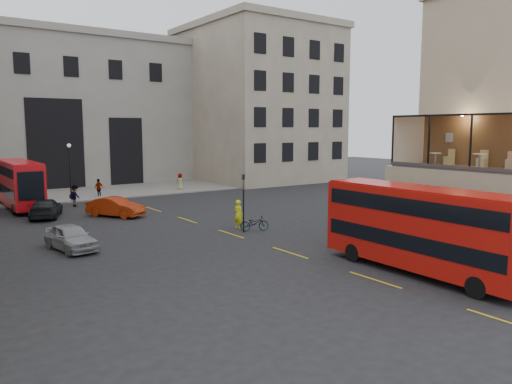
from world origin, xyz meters
TOP-DOWN VIEW (x-y plane):
  - ground at (0.00, 0.00)m, footprint 140.00×140.00m
  - host_frontage at (6.50, 0.00)m, footprint 3.00×11.00m
  - cafe_floor at (6.50, 0.00)m, footprint 3.00×10.00m
  - gateway at (-5.00, 47.99)m, footprint 35.00×10.60m
  - building_right at (20.00, 39.97)m, footprint 16.60×18.60m
  - pavement_far at (-6.00, 38.00)m, footprint 40.00×12.00m
  - traffic_light_near at (-1.00, 12.00)m, footprint 0.16×0.20m
  - street_lamp_b at (-6.00, 34.00)m, footprint 0.36×0.36m
  - bus_near at (0.50, -0.49)m, footprint 2.53×10.18m
  - bus_far at (-10.97, 31.30)m, footprint 2.40×10.10m
  - car_a at (-11.53, 13.61)m, footprint 2.32×4.45m
  - car_b at (-5.78, 22.53)m, footprint 3.79×4.68m
  - car_c at (-10.23, 25.26)m, footprint 3.59×5.28m
  - bicycle at (-0.14, 11.99)m, footprint 2.02×1.27m
  - cyclist at (-0.64, 13.15)m, footprint 0.63×0.81m
  - pedestrian_b at (-6.92, 29.37)m, footprint 1.36×1.34m
  - pedestrian_c at (-3.30, 34.14)m, footprint 1.16×0.87m
  - pedestrian_d at (5.72, 34.40)m, footprint 1.09×1.05m
  - cafe_table_mid at (5.63, -0.15)m, footprint 0.68×0.68m
  - cafe_table_far at (5.57, 2.44)m, footprint 0.63×0.63m
  - cafe_chair_b at (7.53, -0.82)m, footprint 0.56×0.56m
  - cafe_chair_c at (7.40, 0.72)m, footprint 0.50×0.50m
  - cafe_chair_d at (7.58, 2.89)m, footprint 0.49×0.49m

SIDE VIEW (x-z plane):
  - ground at x=0.00m, z-range 0.00..0.00m
  - pavement_far at x=-6.00m, z-range 0.00..0.12m
  - bicycle at x=-0.14m, z-range 0.00..1.00m
  - car_c at x=-10.23m, z-range 0.00..1.42m
  - car_a at x=-11.53m, z-range 0.00..1.45m
  - car_b at x=-5.78m, z-range 0.00..1.50m
  - pedestrian_c at x=-3.30m, z-range 0.00..1.83m
  - pedestrian_b at x=-6.92m, z-range 0.00..1.88m
  - pedestrian_d at x=5.72m, z-range 0.00..1.89m
  - cyclist at x=-0.64m, z-range 0.00..1.98m
  - host_frontage at x=6.50m, z-range 0.00..4.50m
  - bus_far at x=-10.97m, z-range 0.25..4.27m
  - bus_near at x=0.50m, z-range 0.25..4.29m
  - street_lamp_b at x=-6.00m, z-range -0.27..5.06m
  - traffic_light_near at x=-1.00m, z-range 0.52..4.32m
  - cafe_floor at x=6.50m, z-range 4.50..4.60m
  - cafe_chair_d at x=7.58m, z-range 4.42..5.35m
  - cafe_chair_b at x=7.53m, z-range 4.42..5.35m
  - cafe_chair_c at x=7.40m, z-range 4.41..5.36m
  - cafe_table_far at x=5.57m, z-range 4.73..5.51m
  - cafe_table_mid at x=5.63m, z-range 4.74..5.59m
  - gateway at x=-5.00m, z-range 0.39..18.39m
  - building_right at x=20.00m, z-range 0.39..20.39m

